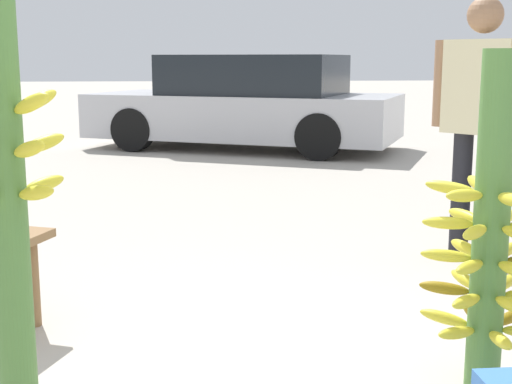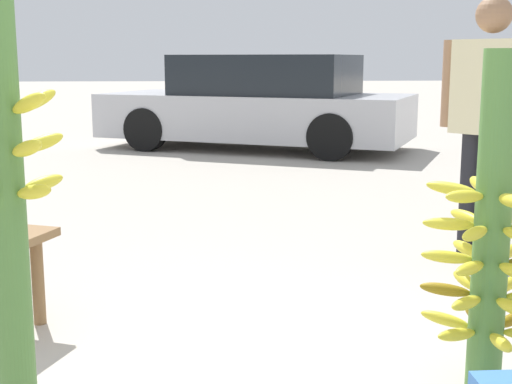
% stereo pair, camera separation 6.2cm
% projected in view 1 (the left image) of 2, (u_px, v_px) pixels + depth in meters
% --- Properties ---
extents(banana_stalk_left, '(0.39, 0.41, 1.65)m').
position_uv_depth(banana_stalk_left, '(6.00, 196.00, 2.24)').
color(banana_stalk_left, '#4C7A38').
rests_on(banana_stalk_left, ground_plane).
extents(banana_stalk_center, '(0.49, 0.50, 1.31)m').
position_uv_depth(banana_stalk_center, '(490.00, 241.00, 2.61)').
color(banana_stalk_center, '#4C7A38').
rests_on(banana_stalk_center, ground_plane).
extents(vendor_person, '(0.50, 0.57, 1.65)m').
position_uv_depth(vendor_person, '(480.00, 107.00, 4.44)').
color(vendor_person, black).
rests_on(vendor_person, ground_plane).
extents(parked_car, '(4.69, 3.48, 1.33)m').
position_uv_depth(parked_car, '(247.00, 104.00, 10.20)').
color(parked_car, '#B7B7BC').
rests_on(parked_car, ground_plane).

